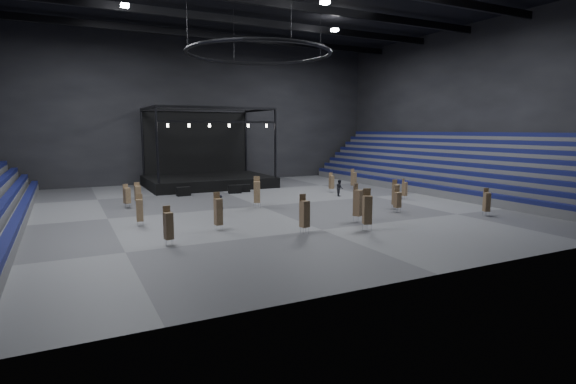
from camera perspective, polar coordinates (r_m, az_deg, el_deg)
name	(u,v)px	position (r m, az deg, el deg)	size (l,w,h in m)	color
floor	(260,206)	(39.47, -3.56, -1.81)	(50.00, 50.00, 0.00)	#545557
wall_back	(194,111)	(58.85, -11.83, 10.03)	(50.00, 0.20, 18.00)	black
wall_front	(448,76)	(21.37, 19.66, 13.76)	(50.00, 0.20, 18.00)	black
wall_right	(469,108)	(53.91, 21.99, 9.84)	(0.20, 42.00, 18.00)	black
bleachers_right	(452,175)	(52.57, 20.09, 2.05)	(7.20, 40.00, 6.40)	#4F4F52
stage	(206,174)	(54.46, -10.31, 2.30)	(14.00, 10.00, 9.20)	black
truss_ring	(259,53)	(39.42, -3.73, 17.16)	(12.30, 12.30, 5.15)	black
roof_girders	(258,1)	(40.30, -3.79, 23.06)	(49.00, 30.35, 0.70)	black
flight_case_left	(183,191)	(46.69, -13.13, 0.07)	(1.36, 0.68, 0.91)	black
flight_case_mid	(235,189)	(47.65, -6.79, 0.36)	(1.32, 0.66, 0.88)	black
flight_case_right	(244,188)	(48.64, -5.55, 0.49)	(1.20, 0.60, 0.80)	black
chair_stack_0	(358,202)	(32.86, 8.88, -1.29)	(0.72, 0.72, 2.82)	silver
chair_stack_1	(257,191)	(38.54, -3.98, 0.07)	(0.71, 0.71, 2.71)	silver
chair_stack_2	(140,210)	(32.67, -18.31, -2.14)	(0.53, 0.53, 2.28)	silver
chair_stack_3	(331,182)	(48.47, 5.54, 1.30)	(0.46, 0.46, 2.10)	silver
chair_stack_4	(168,225)	(26.80, -14.95, -4.10)	(0.54, 0.54, 2.32)	silver
chair_stack_5	(367,209)	(30.20, 10.03, -2.15)	(0.69, 0.69, 2.80)	silver
chair_stack_6	(395,194)	(38.72, 13.49, -0.28)	(0.53, 0.53, 2.51)	silver
chair_stack_7	(397,199)	(37.45, 13.72, -0.93)	(0.48, 0.48, 1.94)	silver
chair_stack_8	(354,178)	(51.21, 8.33, 1.72)	(0.55, 0.55, 2.29)	silver
chair_stack_9	(405,189)	(44.58, 14.59, 0.43)	(0.53, 0.53, 2.00)	silver
chair_stack_10	(218,211)	(30.09, -8.86, -2.42)	(0.52, 0.52, 2.58)	silver
chair_stack_11	(304,213)	(28.94, 2.10, -2.71)	(0.58, 0.58, 2.56)	silver
chair_stack_12	(127,195)	(40.81, -19.78, -0.39)	(0.62, 0.62, 2.04)	silver
chair_stack_13	(487,202)	(38.12, 23.91, -1.12)	(0.54, 0.54, 2.17)	silver
chair_stack_14	(138,193)	(41.93, -18.55, -0.12)	(0.53, 0.53, 2.03)	silver
man_center	(220,205)	(35.44, -8.62, -1.66)	(0.60, 0.39, 1.64)	black
crew_member	(340,188)	(45.64, 6.57, 0.52)	(0.80, 0.63, 1.65)	black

